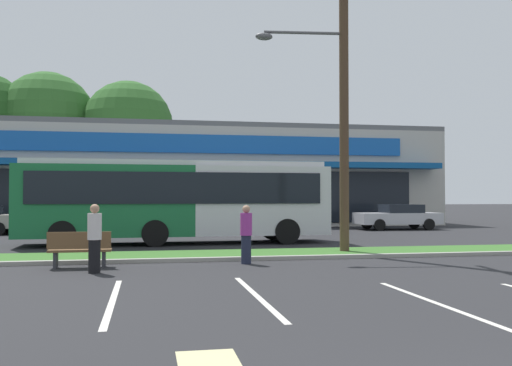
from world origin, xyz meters
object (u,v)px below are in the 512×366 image
(utility_pole, at_px, (340,90))
(bus_stop_bench, at_px, (80,249))
(city_bus, at_px, (177,199))
(pedestrian_by_pole, at_px, (246,234))
(car_0, at_px, (232,217))
(car_1, at_px, (398,216))
(pedestrian_mid, at_px, (95,238))

(utility_pole, bearing_deg, bus_stop_bench, -165.80)
(city_bus, distance_m, pedestrian_by_pole, 7.27)
(car_0, xyz_separation_m, car_1, (9.68, 1.22, -0.06))
(utility_pole, relative_size, city_bus, 0.83)
(city_bus, xyz_separation_m, car_1, (12.75, 7.32, -1.03))
(utility_pole, height_order, car_0, utility_pole)
(city_bus, distance_m, car_1, 14.74)
(city_bus, xyz_separation_m, pedestrian_mid, (-2.43, -8.22, -0.92))
(utility_pole, height_order, car_1, utility_pole)
(utility_pole, distance_m, car_1, 15.42)
(utility_pole, xyz_separation_m, bus_stop_bench, (-7.82, -1.98, -4.81))
(car_0, height_order, pedestrian_mid, pedestrian_mid)
(city_bus, bearing_deg, car_0, 62.13)
(car_1, bearing_deg, car_0, 7.16)
(car_0, bearing_deg, pedestrian_mid, -111.01)
(bus_stop_bench, distance_m, pedestrian_mid, 1.23)
(utility_pole, relative_size, car_0, 2.08)
(pedestrian_mid, bearing_deg, bus_stop_bench, 168.83)
(car_1, height_order, pedestrian_mid, pedestrian_mid)
(city_bus, relative_size, pedestrian_mid, 7.15)
(bus_stop_bench, xyz_separation_m, car_1, (15.65, 14.45, 0.23))
(pedestrian_by_pole, xyz_separation_m, pedestrian_mid, (-3.96, -1.18, 0.03))
(utility_pole, distance_m, city_bus, 7.97)
(city_bus, relative_size, bus_stop_bench, 7.52)
(bus_stop_bench, bearing_deg, utility_pole, -165.80)
(utility_pole, xyz_separation_m, pedestrian_by_pole, (-3.40, -1.89, -4.50))
(bus_stop_bench, distance_m, car_1, 21.30)
(car_1, relative_size, pedestrian_by_pole, 2.89)
(utility_pole, height_order, city_bus, utility_pole)
(city_bus, height_order, pedestrian_by_pole, city_bus)
(city_bus, height_order, pedestrian_mid, city_bus)
(pedestrian_by_pole, relative_size, pedestrian_mid, 0.97)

